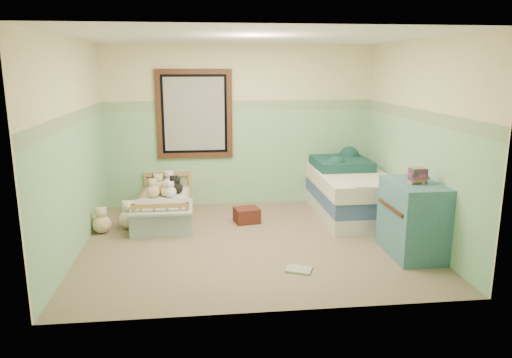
{
  "coord_description": "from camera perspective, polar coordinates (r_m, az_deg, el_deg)",
  "views": [
    {
      "loc": [
        -0.62,
        -5.77,
        2.17
      ],
      "look_at": [
        0.09,
        0.35,
        0.73
      ],
      "focal_mm": 34.1,
      "sensor_mm": 36.0,
      "label": 1
    }
  ],
  "objects": [
    {
      "name": "plush_floor_tan",
      "position": [
        6.8,
        -17.63,
        -5.07
      ],
      "size": [
        0.24,
        0.24,
        0.24
      ],
      "primitive_type": "sphere",
      "color": "beige",
      "rests_on": "floor"
    },
    {
      "name": "plush_bed_brown",
      "position": [
        7.56,
        -11.6,
        -0.66
      ],
      "size": [
        0.19,
        0.19,
        0.19
      ],
      "primitive_type": "sphere",
      "color": "brown",
      "rests_on": "toddler_mattress"
    },
    {
      "name": "red_pillow",
      "position": [
        6.92,
        -1.09,
        -4.26
      ],
      "size": [
        0.39,
        0.35,
        0.21
      ],
      "primitive_type": "cube",
      "rotation": [
        0.0,
        0.0,
        0.19
      ],
      "color": "maroon",
      "rests_on": "floor"
    },
    {
      "name": "wall_right",
      "position": [
        6.45,
        18.49,
        4.23
      ],
      "size": [
        0.04,
        3.6,
        2.5
      ],
      "primitive_type": "cube",
      "color": "beige",
      "rests_on": "floor"
    },
    {
      "name": "extra_plush_2",
      "position": [
        7.17,
        -11.99,
        -1.41
      ],
      "size": [
        0.19,
        0.19,
        0.19
      ],
      "primitive_type": "sphere",
      "color": "beige",
      "rests_on": "toddler_mattress"
    },
    {
      "name": "border_strip",
      "position": [
        7.61,
        -1.93,
        8.62
      ],
      "size": [
        4.2,
        0.01,
        0.15
      ],
      "primitive_type": "cube",
      "color": "#508655",
      "rests_on": "wall_back"
    },
    {
      "name": "extra_plush_3",
      "position": [
        7.33,
        -9.23,
        -1.07
      ],
      "size": [
        0.17,
        0.17,
        0.17
      ],
      "primitive_type": "sphere",
      "color": "black",
      "rests_on": "toddler_mattress"
    },
    {
      "name": "extra_plush_1",
      "position": [
        7.13,
        -9.98,
        -1.51
      ],
      "size": [
        0.16,
        0.16,
        0.16
      ],
      "primitive_type": "sphere",
      "color": "white",
      "rests_on": "toddler_mattress"
    },
    {
      "name": "wall_front",
      "position": [
        4.12,
        2.21,
        0.2
      ],
      "size": [
        4.2,
        0.04,
        2.5
      ],
      "primitive_type": "cube",
      "color": "beige",
      "rests_on": "floor"
    },
    {
      "name": "wall_back",
      "position": [
        7.65,
        -1.92,
        6.2
      ],
      "size": [
        4.2,
        0.04,
        2.5
      ],
      "primitive_type": "cube",
      "color": "beige",
      "rests_on": "floor"
    },
    {
      "name": "wall_left",
      "position": [
        6.03,
        -20.77,
        3.48
      ],
      "size": [
        0.04,
        3.6,
        2.5
      ],
      "primitive_type": "cube",
      "color": "beige",
      "rests_on": "floor"
    },
    {
      "name": "floor",
      "position": [
        6.2,
        -0.45,
        -7.47
      ],
      "size": [
        4.2,
        3.6,
        0.02
      ],
      "primitive_type": "cube",
      "color": "#78634E",
      "rests_on": "ground"
    },
    {
      "name": "teal_blanket",
      "position": [
        7.5,
        9.96,
        1.85
      ],
      "size": [
        0.82,
        0.86,
        0.14
      ],
      "primitive_type": "cube",
      "rotation": [
        0.0,
        0.0,
        0.01
      ],
      "color": "#113230",
      "rests_on": "twin_mattress"
    },
    {
      "name": "twin_bed_frame",
      "position": [
        7.38,
        10.79,
        -3.33
      ],
      "size": [
        0.95,
        1.89,
        0.22
      ],
      "primitive_type": "cube",
      "color": "silver",
      "rests_on": "floor"
    },
    {
      "name": "patchwork_quilt",
      "position": [
        6.64,
        -10.97,
        -3.25
      ],
      "size": [
        0.81,
        0.74,
        0.03
      ],
      "primitive_type": "cube",
      "color": "#5C7FB8",
      "rests_on": "toddler_mattress"
    },
    {
      "name": "plush_bed_dark",
      "position": [
        7.33,
        -9.57,
        -0.99
      ],
      "size": [
        0.19,
        0.19,
        0.19
      ],
      "primitive_type": "sphere",
      "color": "black",
      "rests_on": "toddler_mattress"
    },
    {
      "name": "twin_mattress",
      "position": [
        7.27,
        10.94,
        -0.0
      ],
      "size": [
        0.98,
        1.93,
        0.22
      ],
      "primitive_type": "cube",
      "color": "beige",
      "rests_on": "twin_boxspring"
    },
    {
      "name": "plush_bed_tan",
      "position": [
        7.34,
        -11.36,
        -0.95
      ],
      "size": [
        0.21,
        0.21,
        0.21
      ],
      "primitive_type": "sphere",
      "color": "beige",
      "rests_on": "toddler_mattress"
    },
    {
      "name": "window_blinds",
      "position": [
        7.58,
        -7.24,
        7.56
      ],
      "size": [
        0.92,
        0.01,
        1.12
      ],
      "primitive_type": "cube",
      "color": "#B2B2AC",
      "rests_on": "window_frame"
    },
    {
      "name": "book_stack",
      "position": [
        5.79,
        18.44,
        0.35
      ],
      "size": [
        0.18,
        0.14,
        0.17
      ],
      "primitive_type": "cube",
      "rotation": [
        0.0,
        0.0,
        0.04
      ],
      "color": "brown",
      "rests_on": "dresser"
    },
    {
      "name": "wainscot_mint",
      "position": [
        7.71,
        -1.88,
        2.5
      ],
      "size": [
        4.2,
        0.01,
        1.5
      ],
      "primitive_type": "cube",
      "color": "#84BD86",
      "rests_on": "floor"
    },
    {
      "name": "dresser",
      "position": [
        5.96,
        17.91,
        -4.46
      ],
      "size": [
        0.54,
        0.87,
        0.87
      ],
      "primitive_type": "cube",
      "color": "#38686D",
      "rests_on": "floor"
    },
    {
      "name": "toddler_mattress",
      "position": [
        7.11,
        -10.67,
        -2.78
      ],
      "size": [
        0.68,
        1.43,
        0.12
      ],
      "primitive_type": "cube",
      "color": "beige",
      "rests_on": "toddler_bed_frame"
    },
    {
      "name": "ceiling",
      "position": [
        5.81,
        -0.49,
        16.46
      ],
      "size": [
        4.2,
        3.6,
        0.02
      ],
      "primitive_type": "cube",
      "color": "white",
      "rests_on": "wall_back"
    },
    {
      "name": "plush_bed_white",
      "position": [
        7.54,
        -10.09,
        -0.54
      ],
      "size": [
        0.21,
        0.21,
        0.21
      ],
      "primitive_type": "sphere",
      "color": "white",
      "rests_on": "toddler_mattress"
    },
    {
      "name": "floor_book",
      "position": [
        5.39,
        5.06,
        -10.54
      ],
      "size": [
        0.33,
        0.3,
        0.03
      ],
      "primitive_type": "cube",
      "rotation": [
        0.0,
        0.0,
        -0.41
      ],
      "color": "yellow",
      "rests_on": "floor"
    },
    {
      "name": "window_frame",
      "position": [
        7.57,
        -7.24,
        7.55
      ],
      "size": [
        1.16,
        0.06,
        1.36
      ],
      "primitive_type": "cube",
      "color": "black",
      "rests_on": "wall_back"
    },
    {
      "name": "plush_floor_cream",
      "position": [
        6.88,
        -14.69,
        -4.54
      ],
      "size": [
        0.27,
        0.27,
        0.27
      ],
      "primitive_type": "sphere",
      "color": "beige",
      "rests_on": "floor"
    },
    {
      "name": "extra_plush_0",
      "position": [
        7.2,
        -10.53,
        -1.42
      ],
      "size": [
        0.16,
        0.16,
        0.16
      ],
      "primitive_type": "sphere",
      "color": "beige",
      "rests_on": "toddler_mattress"
    },
    {
      "name": "toddler_bed_frame",
      "position": [
        7.15,
        -10.62,
        -3.98
      ],
      "size": [
        0.74,
        1.49,
        0.19
      ],
      "primitive_type": "cube",
      "color": "#A06F4A",
      "rests_on": "floor"
    },
    {
      "name": "twin_boxspring",
      "position": [
        7.32,
        10.87,
        -1.68
      ],
      "size": [
        0.95,
        1.89,
        0.22
      ],
      "primitive_type": "cube",
      "color": "#2D4D87",
      "rests_on": "twin_bed_frame"
    }
  ]
}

